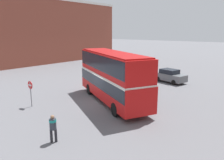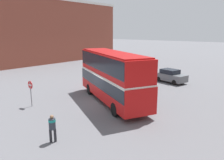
{
  "view_description": "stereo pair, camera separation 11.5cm",
  "coord_description": "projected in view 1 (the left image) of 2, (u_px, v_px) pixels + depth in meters",
  "views": [
    {
      "loc": [
        13.02,
        -13.71,
        6.33
      ],
      "look_at": [
        0.71,
        0.8,
        2.03
      ],
      "focal_mm": 35.0,
      "sensor_mm": 36.0,
      "label": 1
    },
    {
      "loc": [
        13.1,
        -13.63,
        6.33
      ],
      "look_at": [
        0.71,
        0.8,
        2.03
      ],
      "focal_mm": 35.0,
      "sensor_mm": 36.0,
      "label": 2
    }
  ],
  "objects": [
    {
      "name": "parked_car_kerb_far",
      "position": [
        170.0,
        76.0,
        27.34
      ],
      "size": [
        4.23,
        2.6,
        1.64
      ],
      "rotation": [
        0.0,
        0.0,
        -0.23
      ],
      "color": "slate",
      "rests_on": "ground_plane"
    },
    {
      "name": "pedestrian_foreground",
      "position": [
        53.0,
        126.0,
        12.48
      ],
      "size": [
        0.57,
        0.57,
        1.67
      ],
      "rotation": [
        0.0,
        0.0,
        2.53
      ],
      "color": "#232328",
      "rests_on": "ground_plane"
    },
    {
      "name": "parked_car_kerb_near",
      "position": [
        131.0,
        63.0,
        38.98
      ],
      "size": [
        4.25,
        1.94,
        1.47
      ],
      "rotation": [
        0.0,
        0.0,
        3.12
      ],
      "color": "silver",
      "rests_on": "ground_plane"
    },
    {
      "name": "double_decker_bus",
      "position": [
        112.0,
        74.0,
        19.38
      ],
      "size": [
        10.41,
        6.88,
        4.51
      ],
      "rotation": [
        0.0,
        0.0,
        -0.46
      ],
      "color": "red",
      "rests_on": "ground_plane"
    },
    {
      "name": "building_row_left",
      "position": [
        45.0,
        31.0,
        45.0
      ],
      "size": [
        8.43,
        33.76,
        12.58
      ],
      "color": "brown",
      "rests_on": "ground_plane"
    },
    {
      "name": "ground_plane",
      "position": [
        100.0,
        102.0,
        19.81
      ],
      "size": [
        240.0,
        240.0,
        0.0
      ],
      "primitive_type": "plane",
      "color": "slate"
    },
    {
      "name": "no_entry_sign",
      "position": [
        31.0,
        89.0,
        18.32
      ],
      "size": [
        0.68,
        0.08,
        2.23
      ],
      "color": "gray",
      "rests_on": "ground_plane"
    }
  ]
}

